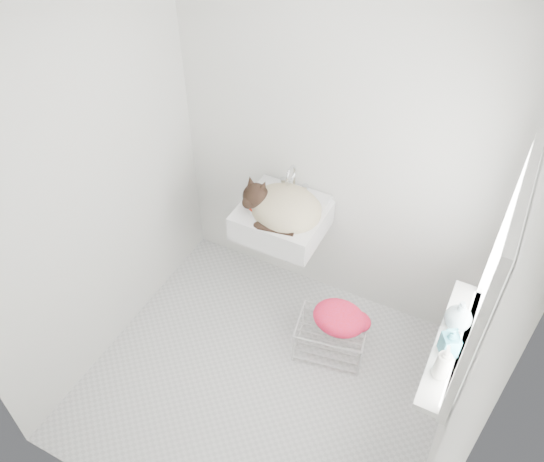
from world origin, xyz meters
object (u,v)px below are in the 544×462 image
at_px(cat, 282,207).
at_px(bottle_c, 455,326).
at_px(wire_rack, 331,336).
at_px(bottle_b, 447,352).
at_px(bottle_a, 439,375).
at_px(sink, 282,210).

xyz_separation_m(cat, bottle_c, (1.23, -0.41, -0.04)).
height_order(wire_rack, bottle_b, bottle_b).
bearing_deg(wire_rack, bottle_a, -33.67).
bearing_deg(bottle_a, wire_rack, 146.33).
xyz_separation_m(sink, bottle_c, (1.24, -0.43, 0.00)).
bearing_deg(cat, bottle_c, -13.85).
bearing_deg(bottle_a, bottle_c, 90.00).
bearing_deg(wire_rack, bottle_b, -24.52).
height_order(sink, bottle_c, sink).
bearing_deg(wire_rack, cat, 152.12).
distance_m(sink, bottle_b, 1.39).
height_order(cat, wire_rack, cat).
height_order(sink, bottle_b, sink).
bearing_deg(cat, bottle_b, -21.30).
relative_size(wire_rack, bottle_c, 2.43).
relative_size(bottle_a, bottle_c, 1.01).
xyz_separation_m(sink, bottle_b, (1.24, -0.62, 0.00)).
relative_size(cat, wire_rack, 1.14).
distance_m(wire_rack, bottle_c, 1.01).
height_order(cat, bottle_a, cat).
xyz_separation_m(wire_rack, bottle_a, (0.72, -0.48, 0.70)).
xyz_separation_m(bottle_a, bottle_c, (0.00, 0.34, 0.00)).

